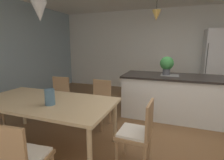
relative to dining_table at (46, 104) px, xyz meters
The scene contains 13 objects.
ground_plane 2.12m from the dining_table, 23.87° to the left, with size 10.00×8.40×0.04m, color brown.
wall_back_kitchen 4.52m from the dining_table, 65.78° to the left, with size 10.00×0.12×2.70m, color white.
dining_table is the anchor object (origin of this frame).
chair_kitchen_end 1.40m from the dining_table, ahead, with size 0.42×0.42×0.87m.
chair_near_right 1.01m from the dining_table, 62.10° to the right, with size 0.44×0.44×0.87m.
chair_far_right 1.01m from the dining_table, 62.12° to the left, with size 0.43×0.43×0.87m.
chair_far_left 1.01m from the dining_table, 117.83° to the left, with size 0.43×0.43×0.87m.
kitchen_island 2.52m from the dining_table, 45.79° to the left, with size 2.04×0.93×0.91m.
refrigerator 4.69m from the dining_table, 51.73° to the left, with size 0.67×0.67×1.98m.
pendant_over_table 1.31m from the dining_table, 118.66° to the left, with size 0.21×0.21×0.86m.
pendant_over_island_main 2.68m from the dining_table, 53.04° to the left, with size 0.18×0.18×0.69m.
potted_plant_on_island 2.46m from the dining_table, 48.07° to the left, with size 0.28×0.28×0.40m.
vase_on_dining_table 0.29m from the dining_table, 33.09° to the right, with size 0.13×0.13×0.22m.
Camera 1 is at (-0.10, -2.70, 1.51)m, focal length 26.96 mm.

